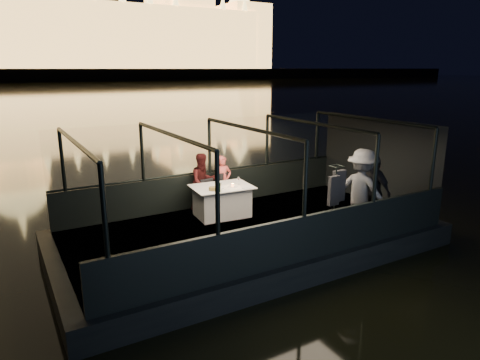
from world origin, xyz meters
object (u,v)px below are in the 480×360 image
coat_stand (335,198)px  wine_bottle (219,186)px  person_man_maroon (203,181)px  chair_port_right (225,192)px  chair_port_left (210,195)px  passenger_dark (372,190)px  person_woman_coral (223,178)px  passenger_stripe (361,194)px  dining_table_central (222,201)px

coat_stand → wine_bottle: coat_stand is taller
wine_bottle → person_man_maroon: bearing=84.1°
chair_port_right → chair_port_left: bearing=161.3°
chair_port_left → wine_bottle: bearing=-110.7°
passenger_dark → coat_stand: bearing=-86.1°
person_man_maroon → coat_stand: bearing=-62.1°
person_woman_coral → passenger_stripe: 3.64m
dining_table_central → passenger_stripe: 3.33m
chair_port_left → passenger_stripe: bearing=-60.2°
dining_table_central → passenger_dark: size_ratio=0.87×
dining_table_central → person_man_maroon: bearing=103.0°
dining_table_central → passenger_stripe: (2.23, -2.42, 0.47)m
coat_stand → dining_table_central: bearing=120.8°
dining_table_central → person_woman_coral: 0.90m
chair_port_left → passenger_stripe: passenger_stripe is taller
coat_stand → passenger_dark: coat_stand is taller
dining_table_central → coat_stand: (1.45, -2.43, 0.51)m
person_man_maroon → wine_bottle: (-0.12, -1.14, 0.17)m
passenger_stripe → person_woman_coral: bearing=11.8°
person_man_maroon → passenger_dark: bearing=-45.6°
passenger_stripe → passenger_dark: (0.48, 0.13, 0.00)m
dining_table_central → person_woman_coral: person_woman_coral is taller
wine_bottle → coat_stand: bearing=-49.2°
passenger_stripe → passenger_dark: size_ratio=1.13×
dining_table_central → coat_stand: bearing=-59.2°
person_man_maroon → passenger_stripe: (2.40, -3.14, 0.10)m
passenger_dark → person_woman_coral: bearing=-144.8°
wine_bottle → person_woman_coral: bearing=58.8°
coat_stand → chair_port_right: bearing=111.4°
coat_stand → person_man_maroon: bearing=117.2°
person_woman_coral → passenger_stripe: passenger_stripe is taller
chair_port_left → passenger_dark: passenger_dark is taller
chair_port_right → passenger_dark: (2.39, -2.75, 0.40)m
dining_table_central → chair_port_left: size_ratio=1.78×
passenger_stripe → person_man_maroon: bearing=19.0°
dining_table_central → chair_port_left: 0.47m
dining_table_central → passenger_dark: 3.58m
person_woman_coral → passenger_stripe: (1.82, -3.14, 0.10)m
person_woman_coral → passenger_dark: bearing=-53.9°
chair_port_right → passenger_dark: bearing=-67.7°
person_man_maroon → chair_port_right: bearing=-28.3°
chair_port_left → coat_stand: (1.56, -2.88, 0.45)m
dining_table_central → wine_bottle: (-0.28, -0.42, 0.53)m
chair_port_left → passenger_stripe: 3.73m
person_man_maroon → wine_bottle: person_man_maroon is taller
chair_port_left → person_man_maroon: size_ratio=0.55×
chair_port_left → wine_bottle: (-0.18, -0.87, 0.47)m
dining_table_central → chair_port_right: bearing=54.6°
dining_table_central → chair_port_right: chair_port_right is taller
coat_stand → passenger_stripe: (0.78, 0.01, -0.05)m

